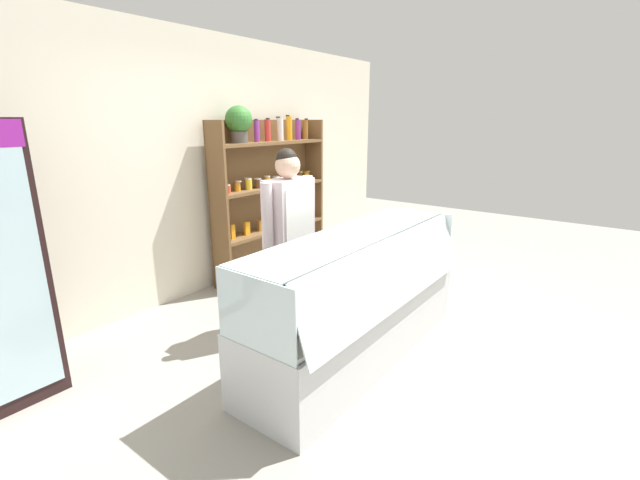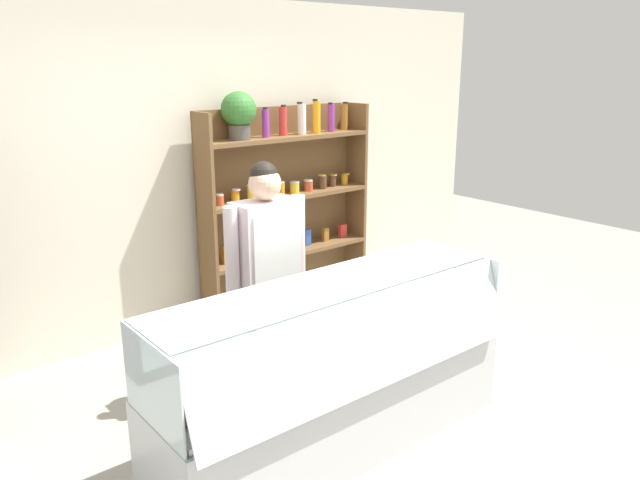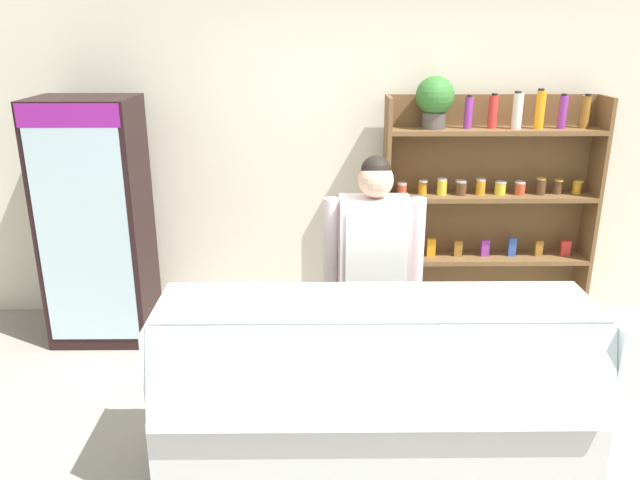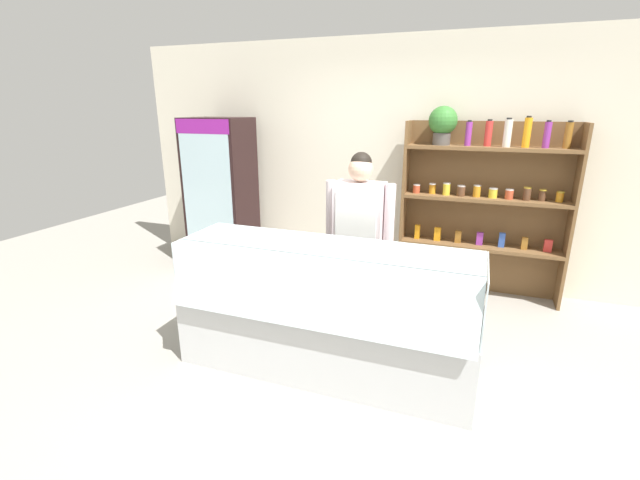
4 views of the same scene
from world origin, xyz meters
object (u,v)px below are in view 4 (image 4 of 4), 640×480
shop_clerk (359,229)px  shelving_unit (479,192)px  drinks_fridge (221,196)px  deli_display_case (324,332)px

shop_clerk → shelving_unit: bearing=51.5°
drinks_fridge → shelving_unit: 2.96m
deli_display_case → shop_clerk: shop_clerk is taller
drinks_fridge → deli_display_case: drinks_fridge is taller
drinks_fridge → shelving_unit: shelving_unit is taller
drinks_fridge → deli_display_case: size_ratio=0.83×
deli_display_case → shelving_unit: bearing=62.5°
drinks_fridge → shop_clerk: 2.20m
shop_clerk → drinks_fridge: bearing=155.1°
drinks_fridge → deli_display_case: bearing=-40.6°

